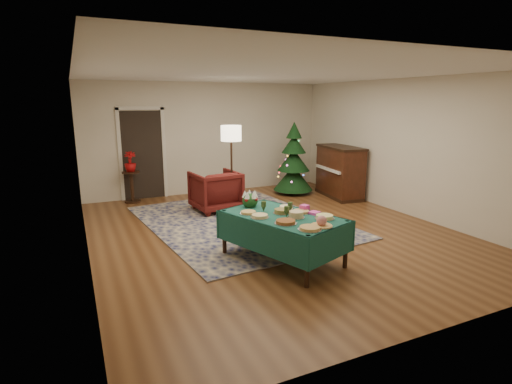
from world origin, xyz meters
name	(u,v)px	position (x,y,z in m)	size (l,w,h in m)	color
room_shell	(273,156)	(0.00, 0.00, 1.35)	(7.00, 7.00, 7.00)	#593319
doorway	(143,152)	(-1.60, 3.48, 1.10)	(1.08, 0.04, 2.16)	black
rug	(239,221)	(-0.31, 0.76, 0.01)	(3.20, 4.20, 0.02)	#14194B
buffet_table	(283,225)	(-0.47, -1.24, 0.54)	(1.54, 1.98, 0.68)	black
platter_0	(310,228)	(-0.47, -1.95, 0.70)	(0.30, 0.30, 0.04)	silver
platter_1	(322,222)	(-0.26, -1.89, 0.74)	(0.29, 0.29, 0.15)	silver
platter_2	(324,217)	(-0.03, -1.62, 0.70)	(0.27, 0.27, 0.06)	silver
platter_3	(286,222)	(-0.62, -1.59, 0.70)	(0.30, 0.30, 0.05)	silver
platter_4	(296,215)	(-0.35, -1.41, 0.72)	(0.24, 0.24, 0.09)	silver
platter_5	(301,212)	(-0.16, -1.23, 0.69)	(0.27, 0.27, 0.04)	silver
platter_6	(260,216)	(-0.81, -1.20, 0.70)	(0.26, 0.26, 0.05)	silver
platter_7	(282,211)	(-0.43, -1.14, 0.71)	(0.25, 0.25, 0.06)	silver
platter_8	(286,207)	(-0.24, -0.92, 0.69)	(0.23, 0.23, 0.04)	silver
platter_9	(248,213)	(-0.87, -0.95, 0.69)	(0.25, 0.25, 0.04)	silver
goblet_0	(264,206)	(-0.63, -0.95, 0.76)	(0.07, 0.07, 0.16)	#2D471E
goblet_1	(290,207)	(-0.31, -1.16, 0.76)	(0.07, 0.07, 0.16)	#2D471E
goblet_2	(287,211)	(-0.46, -1.33, 0.76)	(0.07, 0.07, 0.16)	#2D471E
napkin_stack	(314,213)	(-0.02, -1.36, 0.69)	(0.14, 0.14, 0.04)	#F443B4
gift_box	(305,208)	(-0.06, -1.16, 0.72)	(0.11, 0.11, 0.09)	#DF3EA3
centerpiece	(250,199)	(-0.69, -0.60, 0.79)	(0.24, 0.24, 0.28)	#1E4C1E
armchair	(215,189)	(-0.44, 1.73, 0.46)	(0.90, 0.84, 0.93)	#501311
floor_lamp	(231,138)	(-0.05, 1.78, 1.50)	(0.43, 0.43, 1.76)	#A57F3F
side_table	(132,187)	(-1.93, 3.20, 0.34)	(0.40, 0.40, 0.71)	black
potted_plant	(130,166)	(-1.93, 3.20, 0.84)	(0.25, 0.45, 0.25)	#A00B0D
christmas_tree	(294,162)	(1.86, 2.47, 0.80)	(0.97, 0.97, 1.77)	black
piano	(340,172)	(2.69, 1.69, 0.59)	(0.83, 1.48, 1.21)	black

